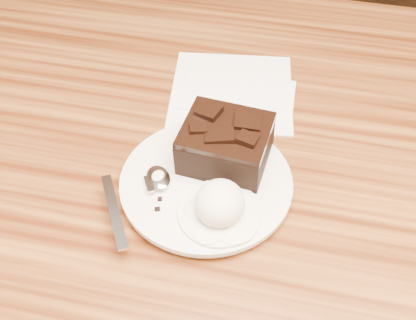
% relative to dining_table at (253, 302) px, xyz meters
% --- Properties ---
extents(dining_table, '(1.20, 0.80, 0.75)m').
position_rel_dining_table_xyz_m(dining_table, '(0.00, 0.00, 0.00)').
color(dining_table, '#431C0A').
rests_on(dining_table, floor).
extents(plate, '(0.20, 0.20, 0.02)m').
position_rel_dining_table_xyz_m(plate, '(-0.07, -0.06, 0.38)').
color(plate, white).
rests_on(plate, dining_table).
extents(brownie, '(0.10, 0.09, 0.05)m').
position_rel_dining_table_xyz_m(brownie, '(-0.06, -0.02, 0.41)').
color(brownie, black).
rests_on(brownie, plate).
extents(ice_cream_scoop, '(0.05, 0.06, 0.05)m').
position_rel_dining_table_xyz_m(ice_cream_scoop, '(-0.05, -0.11, 0.41)').
color(ice_cream_scoop, white).
rests_on(ice_cream_scoop, plate).
extents(melt_puddle, '(0.09, 0.09, 0.00)m').
position_rel_dining_table_xyz_m(melt_puddle, '(-0.05, -0.11, 0.39)').
color(melt_puddle, white).
rests_on(melt_puddle, plate).
extents(spoon, '(0.10, 0.15, 0.01)m').
position_rel_dining_table_xyz_m(spoon, '(-0.12, -0.08, 0.40)').
color(spoon, silver).
rests_on(spoon, plate).
extents(napkin, '(0.19, 0.19, 0.01)m').
position_rel_dining_table_xyz_m(napkin, '(-0.07, 0.12, 0.38)').
color(napkin, white).
rests_on(napkin, dining_table).
extents(crumb_a, '(0.01, 0.01, 0.00)m').
position_rel_dining_table_xyz_m(crumb_a, '(-0.06, -0.10, 0.39)').
color(crumb_a, black).
rests_on(crumb_a, plate).
extents(crumb_b, '(0.01, 0.01, 0.00)m').
position_rel_dining_table_xyz_m(crumb_b, '(-0.12, -0.10, 0.39)').
color(crumb_b, black).
rests_on(crumb_b, plate).
extents(crumb_c, '(0.01, 0.01, 0.00)m').
position_rel_dining_table_xyz_m(crumb_c, '(-0.11, -0.12, 0.39)').
color(crumb_c, black).
rests_on(crumb_c, plate).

